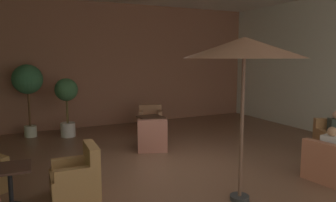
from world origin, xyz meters
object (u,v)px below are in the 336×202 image
at_px(armchair_front_left_south, 329,165).
at_px(armchair_mid_center_south, 77,178).
at_px(cafe_table_mid_center, 10,176).
at_px(patron_blue_shirt, 331,145).
at_px(armchair_front_right_east, 152,138).
at_px(potted_tree_mid_left, 28,82).
at_px(patio_umbrella_tall_red, 244,49).
at_px(armchair_front_left_east, 334,142).
at_px(cafe_table_front_right, 151,122).
at_px(patron_by_window, 336,126).
at_px(armchair_front_right_north, 151,121).
at_px(potted_tree_mid_right, 67,98).

xyz_separation_m(armchair_front_left_south, armchair_mid_center_south, (-4.48, 1.39, 0.02)).
xyz_separation_m(armchair_front_left_south, cafe_table_mid_center, (-5.50, 1.44, 0.21)).
bearing_deg(patron_blue_shirt, armchair_mid_center_south, 162.92).
distance_m(armchair_front_right_east, cafe_table_mid_center, 3.80).
bearing_deg(potted_tree_mid_left, cafe_table_mid_center, -96.29).
distance_m(cafe_table_mid_center, patio_umbrella_tall_red, 4.18).
height_order(armchair_front_left_south, potted_tree_mid_left, potted_tree_mid_left).
xyz_separation_m(armchair_front_left_east, cafe_table_mid_center, (-7.06, 0.37, 0.20)).
bearing_deg(patio_umbrella_tall_red, potted_tree_mid_left, 115.23).
distance_m(cafe_table_front_right, patron_by_window, 4.78).
relative_size(cafe_table_front_right, armchair_front_right_north, 0.72).
xyz_separation_m(cafe_table_front_right, cafe_table_mid_center, (-3.63, -2.94, 0.01)).
relative_size(armchair_front_left_east, armchair_front_right_east, 1.07).
relative_size(armchair_front_left_south, patron_blue_shirt, 1.34).
xyz_separation_m(armchair_front_left_east, patron_blue_shirt, (-1.53, -1.06, 0.38)).
height_order(armchair_front_left_east, patio_umbrella_tall_red, patio_umbrella_tall_red).
bearing_deg(armchair_front_right_north, potted_tree_mid_left, 166.67).
height_order(armchair_front_left_east, armchair_mid_center_south, armchair_mid_center_south).
height_order(armchair_mid_center_south, potted_tree_mid_right, potted_tree_mid_right).
bearing_deg(armchair_mid_center_south, patron_by_window, -3.43).
height_order(cafe_table_mid_center, armchair_mid_center_south, armchair_mid_center_south).
bearing_deg(potted_tree_mid_left, armchair_front_left_south, -51.20).
xyz_separation_m(armchair_front_right_north, potted_tree_mid_left, (-3.52, 0.83, 1.31)).
bearing_deg(cafe_table_front_right, armchair_front_right_east, -110.90).
bearing_deg(potted_tree_mid_right, armchair_front_left_south, -55.25).
bearing_deg(armchair_front_left_east, patio_umbrella_tall_red, -164.52).
bearing_deg(cafe_table_front_right, cafe_table_mid_center, -141.04).
bearing_deg(potted_tree_mid_left, patron_by_window, -38.33).
distance_m(armchair_front_left_east, potted_tree_mid_left, 8.41).
bearing_deg(armchair_front_left_east, cafe_table_front_right, 136.02).
bearing_deg(patron_blue_shirt, armchair_front_right_east, 123.97).
bearing_deg(potted_tree_mid_right, patron_by_window, -40.38).
height_order(cafe_table_front_right, patio_umbrella_tall_red, patio_umbrella_tall_red).
xyz_separation_m(armchair_front_left_east, armchair_mid_center_south, (-6.04, 0.32, 0.01)).
relative_size(armchair_front_right_east, armchair_mid_center_south, 1.08).
relative_size(armchair_front_left_south, potted_tree_mid_left, 0.39).
xyz_separation_m(cafe_table_front_right, armchair_front_right_north, (0.40, 0.98, -0.20)).
distance_m(cafe_table_mid_center, potted_tree_mid_right, 4.59).
height_order(armchair_front_left_east, cafe_table_mid_center, armchair_front_left_east).
height_order(cafe_table_front_right, patron_blue_shirt, patron_blue_shirt).
xyz_separation_m(armchair_front_right_east, armchair_mid_center_south, (-2.24, -1.99, 0.01)).
bearing_deg(armchair_front_left_south, cafe_table_mid_center, 165.35).
bearing_deg(patio_umbrella_tall_red, armchair_front_left_east, 15.48).
distance_m(cafe_table_front_right, potted_tree_mid_right, 2.58).
bearing_deg(armchair_front_right_east, armchair_front_right_north, 68.29).
xyz_separation_m(patio_umbrella_tall_red, potted_tree_mid_right, (-1.88, 5.66, -1.33)).
height_order(armchair_front_left_south, armchair_front_right_east, armchair_front_right_east).
relative_size(armchair_mid_center_south, potted_tree_mid_left, 0.41).
xyz_separation_m(armchair_front_left_east, armchair_front_right_north, (-3.02, 4.29, -0.00)).
bearing_deg(cafe_table_front_right, potted_tree_mid_left, 149.82).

